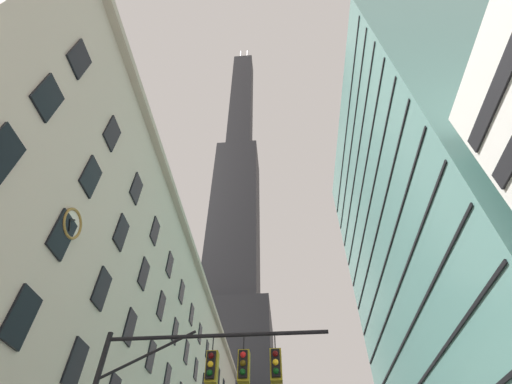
% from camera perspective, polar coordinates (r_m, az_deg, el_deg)
% --- Properties ---
extents(dark_skyscraper, '(22.99, 22.99, 226.75)m').
position_cam_1_polar(dark_skyscraper, '(117.02, -3.63, -9.89)').
color(dark_skyscraper, black).
rests_on(dark_skyscraper, ground).
extents(glass_office_midrise, '(17.43, 36.91, 54.02)m').
position_cam_1_polar(glass_office_midrise, '(47.12, 29.22, -6.43)').
color(glass_office_midrise, slate).
rests_on(glass_office_midrise, ground).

